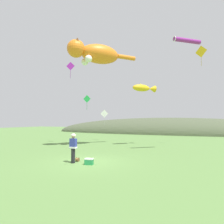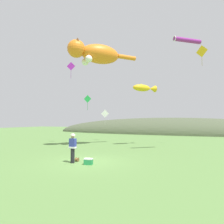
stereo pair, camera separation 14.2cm
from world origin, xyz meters
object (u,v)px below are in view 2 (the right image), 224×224
picnic_cooler (88,161)px  kite_diamond_white (105,114)px  kite_tube_streamer (187,40)px  kite_giant_cat (95,54)px  kite_fish_windsock (144,88)px  kite_diamond_violet (71,66)px  kite_diamond_gold (202,51)px  kite_diamond_green (88,99)px  kite_spool (77,160)px  festival_attendant (73,147)px

picnic_cooler → kite_diamond_white: bearing=112.1°
kite_tube_streamer → kite_giant_cat: bearing=179.4°
kite_fish_windsock → kite_diamond_violet: 8.55m
kite_diamond_violet → kite_diamond_gold: (13.47, 3.83, 1.02)m
kite_diamond_green → kite_diamond_violet: bearing=-100.8°
kite_fish_windsock → kite_diamond_gold: bearing=20.1°
kite_diamond_green → kite_fish_windsock: bearing=-7.4°
kite_spool → kite_diamond_gold: size_ratio=0.12×
kite_diamond_gold → picnic_cooler: bearing=-117.7°
picnic_cooler → kite_fish_windsock: 11.55m
kite_fish_windsock → kite_diamond_white: kite_fish_windsock is taller
kite_tube_streamer → kite_spool: bearing=-134.2°
kite_diamond_gold → kite_diamond_green: bearing=-175.3°
festival_attendant → picnic_cooler: 1.35m
kite_diamond_violet → kite_spool: bearing=-51.8°
kite_fish_windsock → kite_diamond_violet: bearing=-167.2°
picnic_cooler → kite_diamond_gold: kite_diamond_gold is taller
kite_diamond_white → kite_spool: bearing=-71.6°
kite_fish_windsock → kite_diamond_white: size_ratio=1.29×
festival_attendant → kite_diamond_gold: kite_diamond_gold is taller
kite_tube_streamer → kite_diamond_gold: kite_diamond_gold is taller
kite_spool → kite_giant_cat: 11.45m
kite_diamond_violet → kite_giant_cat: bearing=-17.6°
picnic_cooler → kite_diamond_violet: kite_diamond_violet is taller
kite_diamond_white → kite_tube_streamer: bearing=-30.7°
festival_attendant → kite_giant_cat: 11.09m
kite_giant_cat → kite_diamond_white: (-1.89, 6.11, -5.79)m
kite_tube_streamer → kite_diamond_gold: size_ratio=1.00×
kite_diamond_violet → kite_diamond_white: kite_diamond_violet is taller
kite_spool → kite_diamond_violet: kite_diamond_violet is taller
kite_giant_cat → picnic_cooler: bearing=-63.9°
kite_spool → kite_diamond_green: size_ratio=0.14×
festival_attendant → kite_tube_streamer: 12.40m
festival_attendant → kite_diamond_violet: bearing=126.5°
kite_diamond_violet → kite_diamond_gold: kite_diamond_gold is taller
kite_giant_cat → kite_diamond_white: bearing=107.2°
kite_tube_streamer → kite_diamond_violet: kite_tube_streamer is taller
festival_attendant → kite_diamond_white: kite_diamond_white is taller
festival_attendant → kite_diamond_white: size_ratio=0.91×
festival_attendant → kite_diamond_green: bearing=116.8°
festival_attendant → kite_spool: (0.01, 0.47, -0.83)m
kite_spool → kite_diamond_green: (-5.54, 10.47, 5.12)m
kite_spool → kite_tube_streamer: size_ratio=0.12×
festival_attendant → kite_giant_cat: kite_giant_cat is taller
kite_tube_streamer → kite_diamond_violet: 12.40m
kite_giant_cat → kite_fish_windsock: (4.15, 2.99, -3.27)m
festival_attendant → kite_tube_streamer: bearing=47.8°
kite_giant_cat → kite_diamond_green: kite_giant_cat is taller
picnic_cooler → kite_diamond_green: 13.75m
festival_attendant → kite_diamond_white: (-4.20, 13.10, 2.51)m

